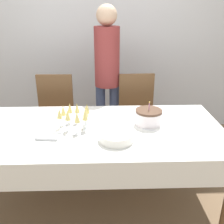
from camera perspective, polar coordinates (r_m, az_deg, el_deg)
The scene contains 12 objects.
ground_plane at distance 2.56m, azimuth -3.55°, elevation -18.97°, with size 12.00×12.00×0.00m, color brown.
wall_back at distance 3.59m, azimuth -3.40°, elevation 16.95°, with size 8.00×0.05×2.70m.
dining_table at distance 2.18m, azimuth -3.96°, elevation -5.95°, with size 2.12×1.00×0.76m.
dining_chair_far_left at distance 3.03m, azimuth -12.31°, elevation -0.55°, with size 0.43×0.43×0.97m.
dining_chair_far_right at distance 3.00m, azimuth 5.53°, elevation -0.33°, with size 0.44×0.44×0.97m.
birthday_cake at distance 2.21m, azimuth 7.95°, elevation -1.06°, with size 0.22×0.22×0.20m.
champagne_tray at distance 2.14m, azimuth -8.11°, elevation -1.01°, with size 0.33×0.33×0.18m.
plate_stack_main at distance 1.94m, azimuth 0.96°, elevation -5.37°, with size 0.26×0.26×0.06m.
cake_knife at distance 2.11m, azimuth 10.58°, elevation -4.29°, with size 0.28×0.14×0.00m.
fork_pile at distance 2.03m, azimuth -13.90°, elevation -5.47°, with size 0.18×0.08×0.02m.
napkin_pile at distance 2.16m, azimuth -12.55°, elevation -3.65°, with size 0.15×0.15×0.01m.
person_standing at distance 2.99m, azimuth -1.08°, elevation 9.61°, with size 0.28×0.28×1.70m.
Camera 1 is at (0.09, -1.92, 1.70)m, focal length 42.00 mm.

